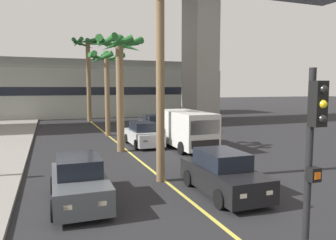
{
  "coord_description": "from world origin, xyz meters",
  "views": [
    {
      "loc": [
        -4.43,
        2.12,
        3.87
      ],
      "look_at": [
        0.0,
        14.0,
        2.58
      ],
      "focal_mm": 34.4,
      "sensor_mm": 36.0,
      "label": 1
    }
  ],
  "objects_px": {
    "car_queue_second": "(154,125)",
    "traffic_light_median_near": "(312,156)",
    "palm_tree_farthest_median": "(107,69)",
    "palm_tree_near_median": "(160,0)",
    "palm_tree_mid_median": "(88,58)",
    "palm_tree_far_median": "(119,62)",
    "car_queue_front": "(143,135)",
    "car_queue_third": "(79,182)",
    "delivery_van": "(186,129)",
    "car_queue_fourth": "(223,174)"
  },
  "relations": [
    {
      "from": "palm_tree_near_median",
      "to": "car_queue_third",
      "type": "bearing_deg",
      "value": -157.55
    },
    {
      "from": "traffic_light_median_near",
      "to": "palm_tree_far_median",
      "type": "distance_m",
      "value": 15.06
    },
    {
      "from": "car_queue_second",
      "to": "palm_tree_near_median",
      "type": "height_order",
      "value": "palm_tree_near_median"
    },
    {
      "from": "car_queue_second",
      "to": "traffic_light_median_near",
      "type": "relative_size",
      "value": 0.98
    },
    {
      "from": "car_queue_second",
      "to": "palm_tree_farthest_median",
      "type": "bearing_deg",
      "value": 176.49
    },
    {
      "from": "palm_tree_near_median",
      "to": "palm_tree_far_median",
      "type": "xyz_separation_m",
      "value": [
        -0.23,
        6.71,
        -1.91
      ]
    },
    {
      "from": "traffic_light_median_near",
      "to": "palm_tree_near_median",
      "type": "bearing_deg",
      "value": 89.5
    },
    {
      "from": "car_queue_third",
      "to": "delivery_van",
      "type": "xyz_separation_m",
      "value": [
        7.21,
        7.49,
        0.57
      ]
    },
    {
      "from": "car_queue_front",
      "to": "palm_tree_mid_median",
      "type": "height_order",
      "value": "palm_tree_mid_median"
    },
    {
      "from": "car_queue_fourth",
      "to": "palm_tree_mid_median",
      "type": "bearing_deg",
      "value": 93.3
    },
    {
      "from": "car_queue_third",
      "to": "palm_tree_farthest_median",
      "type": "bearing_deg",
      "value": 76.47
    },
    {
      "from": "palm_tree_mid_median",
      "to": "car_queue_fourth",
      "type": "bearing_deg",
      "value": -86.7
    },
    {
      "from": "car_queue_front",
      "to": "car_queue_second",
      "type": "bearing_deg",
      "value": 64.04
    },
    {
      "from": "palm_tree_far_median",
      "to": "car_queue_second",
      "type": "bearing_deg",
      "value": 56.31
    },
    {
      "from": "delivery_van",
      "to": "car_queue_third",
      "type": "bearing_deg",
      "value": -133.91
    },
    {
      "from": "car_queue_third",
      "to": "palm_tree_far_median",
      "type": "xyz_separation_m",
      "value": [
        3.15,
        8.1,
        4.65
      ]
    },
    {
      "from": "car_queue_front",
      "to": "car_queue_second",
      "type": "xyz_separation_m",
      "value": [
        2.37,
        4.87,
        0.0
      ]
    },
    {
      "from": "car_queue_second",
      "to": "palm_tree_mid_median",
      "type": "distance_m",
      "value": 13.95
    },
    {
      "from": "car_queue_fourth",
      "to": "palm_tree_near_median",
      "type": "height_order",
      "value": "palm_tree_near_median"
    },
    {
      "from": "delivery_van",
      "to": "traffic_light_median_near",
      "type": "height_order",
      "value": "traffic_light_median_near"
    },
    {
      "from": "delivery_van",
      "to": "palm_tree_farthest_median",
      "type": "xyz_separation_m",
      "value": [
        -3.69,
        7.16,
        4.04
      ]
    },
    {
      "from": "car_queue_second",
      "to": "delivery_van",
      "type": "bearing_deg",
      "value": -91.19
    },
    {
      "from": "palm_tree_near_median",
      "to": "palm_tree_far_median",
      "type": "bearing_deg",
      "value": 91.93
    },
    {
      "from": "car_queue_front",
      "to": "car_queue_fourth",
      "type": "relative_size",
      "value": 1.0
    },
    {
      "from": "palm_tree_near_median",
      "to": "traffic_light_median_near",
      "type": "bearing_deg",
      "value": -90.5
    },
    {
      "from": "delivery_van",
      "to": "traffic_light_median_near",
      "type": "xyz_separation_m",
      "value": [
        -3.91,
        -14.2,
        1.43
      ]
    },
    {
      "from": "car_queue_second",
      "to": "palm_tree_mid_median",
      "type": "height_order",
      "value": "palm_tree_mid_median"
    },
    {
      "from": "car_queue_second",
      "to": "delivery_van",
      "type": "xyz_separation_m",
      "value": [
        -0.14,
        -6.93,
        0.57
      ]
    },
    {
      "from": "car_queue_front",
      "to": "palm_tree_far_median",
      "type": "relative_size",
      "value": 0.59
    },
    {
      "from": "car_queue_second",
      "to": "traffic_light_median_near",
      "type": "bearing_deg",
      "value": -100.86
    },
    {
      "from": "car_queue_front",
      "to": "car_queue_second",
      "type": "relative_size",
      "value": 0.99
    },
    {
      "from": "car_queue_fourth",
      "to": "traffic_light_median_near",
      "type": "xyz_separation_m",
      "value": [
        -1.7,
        -5.84,
        1.99
      ]
    },
    {
      "from": "traffic_light_median_near",
      "to": "car_queue_fourth",
      "type": "bearing_deg",
      "value": 73.81
    },
    {
      "from": "car_queue_fourth",
      "to": "delivery_van",
      "type": "height_order",
      "value": "delivery_van"
    },
    {
      "from": "car_queue_front",
      "to": "car_queue_second",
      "type": "height_order",
      "value": "same"
    },
    {
      "from": "palm_tree_farthest_median",
      "to": "palm_tree_far_median",
      "type": "bearing_deg",
      "value": -93.32
    },
    {
      "from": "car_queue_front",
      "to": "palm_tree_far_median",
      "type": "bearing_deg",
      "value": -141.89
    },
    {
      "from": "car_queue_second",
      "to": "palm_tree_farthest_median",
      "type": "distance_m",
      "value": 6.0
    },
    {
      "from": "car_queue_second",
      "to": "car_queue_fourth",
      "type": "relative_size",
      "value": 1.0
    },
    {
      "from": "car_queue_second",
      "to": "palm_tree_mid_median",
      "type": "xyz_separation_m",
      "value": [
        -3.92,
        11.75,
        6.41
      ]
    },
    {
      "from": "palm_tree_far_median",
      "to": "palm_tree_mid_median",
      "type": "bearing_deg",
      "value": 89.07
    },
    {
      "from": "car_queue_third",
      "to": "palm_tree_near_median",
      "type": "xyz_separation_m",
      "value": [
        3.37,
        1.39,
        6.56
      ]
    },
    {
      "from": "palm_tree_near_median",
      "to": "palm_tree_farthest_median",
      "type": "distance_m",
      "value": 13.4
    },
    {
      "from": "car_queue_second",
      "to": "palm_tree_near_median",
      "type": "relative_size",
      "value": 0.47
    },
    {
      "from": "traffic_light_median_near",
      "to": "palm_tree_near_median",
      "type": "xyz_separation_m",
      "value": [
        0.07,
        8.11,
        4.56
      ]
    },
    {
      "from": "delivery_van",
      "to": "palm_tree_far_median",
      "type": "height_order",
      "value": "palm_tree_far_median"
    },
    {
      "from": "car_queue_third",
      "to": "delivery_van",
      "type": "distance_m",
      "value": 10.41
    },
    {
      "from": "palm_tree_mid_median",
      "to": "palm_tree_farthest_median",
      "type": "distance_m",
      "value": 11.66
    },
    {
      "from": "delivery_van",
      "to": "palm_tree_farthest_median",
      "type": "distance_m",
      "value": 9.01
    },
    {
      "from": "car_queue_second",
      "to": "palm_tree_farthest_median",
      "type": "relative_size",
      "value": 0.62
    }
  ]
}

